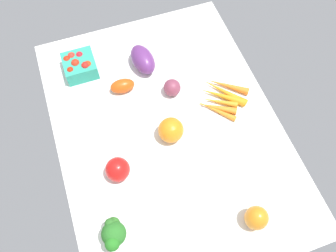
{
  "coord_description": "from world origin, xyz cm",
  "views": [
    {
      "loc": [
        -52.51,
        18.28,
        109.85
      ],
      "look_at": [
        0.0,
        0.0,
        4.0
      ],
      "focal_mm": 37.33,
      "sensor_mm": 36.0,
      "label": 1
    }
  ],
  "objects_px": {
    "berry_basket": "(80,65)",
    "eggplant": "(143,59)",
    "bell_pepper_red": "(118,169)",
    "bell_pepper_orange": "(256,218)",
    "heirloom_tomato_orange": "(170,130)",
    "red_onion_center": "(172,88)",
    "carrot_bunch": "(222,97)",
    "roma_tomato": "(122,86)",
    "broccoli_head": "(113,234)"
  },
  "relations": [
    {
      "from": "berry_basket",
      "to": "eggplant",
      "type": "distance_m",
      "value": 0.24
    },
    {
      "from": "bell_pepper_red",
      "to": "bell_pepper_orange",
      "type": "bearing_deg",
      "value": -129.2
    },
    {
      "from": "berry_basket",
      "to": "bell_pepper_red",
      "type": "distance_m",
      "value": 0.45
    },
    {
      "from": "heirloom_tomato_orange",
      "to": "eggplant",
      "type": "relative_size",
      "value": 0.65
    },
    {
      "from": "red_onion_center",
      "to": "berry_basket",
      "type": "relative_size",
      "value": 0.54
    },
    {
      "from": "carrot_bunch",
      "to": "berry_basket",
      "type": "xyz_separation_m",
      "value": [
        0.29,
        0.45,
        0.02
      ]
    },
    {
      "from": "bell_pepper_orange",
      "to": "berry_basket",
      "type": "xyz_separation_m",
      "value": [
        0.73,
        0.37,
        -0.01
      ]
    },
    {
      "from": "carrot_bunch",
      "to": "roma_tomato",
      "type": "relative_size",
      "value": 2.34
    },
    {
      "from": "carrot_bunch",
      "to": "red_onion_center",
      "type": "xyz_separation_m",
      "value": [
        0.09,
        0.16,
        0.02
      ]
    },
    {
      "from": "heirloom_tomato_orange",
      "to": "roma_tomato",
      "type": "xyz_separation_m",
      "value": [
        0.24,
        0.1,
        -0.02
      ]
    },
    {
      "from": "bell_pepper_orange",
      "to": "bell_pepper_red",
      "type": "height_order",
      "value": "bell_pepper_orange"
    },
    {
      "from": "bell_pepper_orange",
      "to": "broccoli_head",
      "type": "height_order",
      "value": "broccoli_head"
    },
    {
      "from": "carrot_bunch",
      "to": "heirloom_tomato_orange",
      "type": "distance_m",
      "value": 0.24
    },
    {
      "from": "heirloom_tomato_orange",
      "to": "berry_basket",
      "type": "bearing_deg",
      "value": 31.39
    },
    {
      "from": "carrot_bunch",
      "to": "berry_basket",
      "type": "relative_size",
      "value": 1.81
    },
    {
      "from": "broccoli_head",
      "to": "heirloom_tomato_orange",
      "type": "bearing_deg",
      "value": -44.55
    },
    {
      "from": "heirloom_tomato_orange",
      "to": "eggplant",
      "type": "xyz_separation_m",
      "value": [
        0.32,
        -0.01,
        -0.0
      ]
    },
    {
      "from": "bell_pepper_orange",
      "to": "carrot_bunch",
      "type": "bearing_deg",
      "value": -10.68
    },
    {
      "from": "red_onion_center",
      "to": "berry_basket",
      "type": "xyz_separation_m",
      "value": [
        0.2,
        0.29,
        0.0
      ]
    },
    {
      "from": "berry_basket",
      "to": "broccoli_head",
      "type": "relative_size",
      "value": 1.17
    },
    {
      "from": "carrot_bunch",
      "to": "red_onion_center",
      "type": "height_order",
      "value": "red_onion_center"
    },
    {
      "from": "heirloom_tomato_orange",
      "to": "broccoli_head",
      "type": "bearing_deg",
      "value": 135.45
    },
    {
      "from": "heirloom_tomato_orange",
      "to": "red_onion_center",
      "type": "bearing_deg",
      "value": -21.95
    },
    {
      "from": "carrot_bunch",
      "to": "berry_basket",
      "type": "distance_m",
      "value": 0.54
    },
    {
      "from": "berry_basket",
      "to": "carrot_bunch",
      "type": "bearing_deg",
      "value": -122.66
    },
    {
      "from": "berry_basket",
      "to": "bell_pepper_red",
      "type": "height_order",
      "value": "bell_pepper_red"
    },
    {
      "from": "eggplant",
      "to": "bell_pepper_red",
      "type": "xyz_separation_m",
      "value": [
        -0.39,
        0.21,
        0.0
      ]
    },
    {
      "from": "red_onion_center",
      "to": "eggplant",
      "type": "bearing_deg",
      "value": 22.07
    },
    {
      "from": "eggplant",
      "to": "broccoli_head",
      "type": "distance_m",
      "value": 0.64
    },
    {
      "from": "heirloom_tomato_orange",
      "to": "bell_pepper_red",
      "type": "distance_m",
      "value": 0.21
    },
    {
      "from": "red_onion_center",
      "to": "bell_pepper_red",
      "type": "xyz_separation_m",
      "value": [
        -0.24,
        0.27,
        0.01
      ]
    },
    {
      "from": "red_onion_center",
      "to": "roma_tomato",
      "type": "height_order",
      "value": "red_onion_center"
    },
    {
      "from": "carrot_bunch",
      "to": "berry_basket",
      "type": "bearing_deg",
      "value": 57.34
    },
    {
      "from": "carrot_bunch",
      "to": "red_onion_center",
      "type": "bearing_deg",
      "value": 61.59
    },
    {
      "from": "heirloom_tomato_orange",
      "to": "bell_pepper_orange",
      "type": "relative_size",
      "value": 1.0
    },
    {
      "from": "red_onion_center",
      "to": "bell_pepper_orange",
      "type": "xyz_separation_m",
      "value": [
        -0.52,
        -0.08,
        0.01
      ]
    },
    {
      "from": "carrot_bunch",
      "to": "roma_tomato",
      "type": "height_order",
      "value": "roma_tomato"
    },
    {
      "from": "carrot_bunch",
      "to": "heirloom_tomato_orange",
      "type": "xyz_separation_m",
      "value": [
        -0.08,
        0.23,
        0.03
      ]
    },
    {
      "from": "red_onion_center",
      "to": "broccoli_head",
      "type": "distance_m",
      "value": 0.55
    },
    {
      "from": "carrot_bunch",
      "to": "red_onion_center",
      "type": "relative_size",
      "value": 3.35
    },
    {
      "from": "roma_tomato",
      "to": "broccoli_head",
      "type": "xyz_separation_m",
      "value": [
        -0.5,
        0.16,
        0.03
      ]
    },
    {
      "from": "eggplant",
      "to": "bell_pepper_red",
      "type": "relative_size",
      "value": 1.65
    },
    {
      "from": "berry_basket",
      "to": "broccoli_head",
      "type": "height_order",
      "value": "broccoli_head"
    },
    {
      "from": "broccoli_head",
      "to": "carrot_bunch",
      "type": "bearing_deg",
      "value": -54.73
    },
    {
      "from": "carrot_bunch",
      "to": "eggplant",
      "type": "height_order",
      "value": "eggplant"
    },
    {
      "from": "eggplant",
      "to": "roma_tomato",
      "type": "distance_m",
      "value": 0.13
    },
    {
      "from": "roma_tomato",
      "to": "broccoli_head",
      "type": "height_order",
      "value": "broccoli_head"
    },
    {
      "from": "red_onion_center",
      "to": "bell_pepper_red",
      "type": "relative_size",
      "value": 0.77
    },
    {
      "from": "eggplant",
      "to": "broccoli_head",
      "type": "xyz_separation_m",
      "value": [
        -0.58,
        0.27,
        0.02
      ]
    },
    {
      "from": "bell_pepper_orange",
      "to": "bell_pepper_red",
      "type": "xyz_separation_m",
      "value": [
        0.28,
        0.35,
        -0.0
      ]
    }
  ]
}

